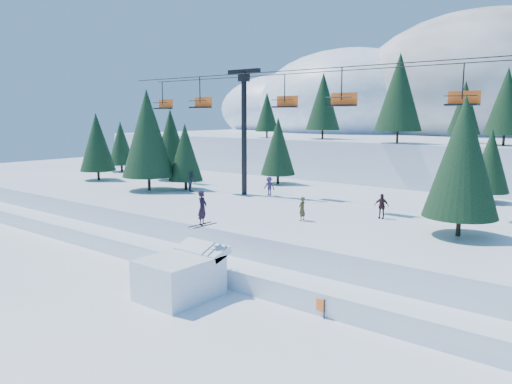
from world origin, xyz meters
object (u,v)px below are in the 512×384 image
Objects in this scene: banner_far at (388,311)px; banner_near at (303,298)px; chairlift at (350,112)px; jump_kicker at (181,275)px.

banner_near is at bearing -164.76° from banner_far.
chairlift reaches higher than banner_near.
banner_near is (4.68, -12.81, -8.78)m from chairlift.
chairlift is at bearing 110.06° from banner_near.
banner_near and banner_far have the same top height.
banner_far is at bearing -54.32° from chairlift.
jump_kicker reaches higher than banner_near.
chairlift is 16.70× the size of banner_near.
banner_near is at bearing -69.94° from chairlift.
jump_kicker is 1.90× the size of banner_near.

